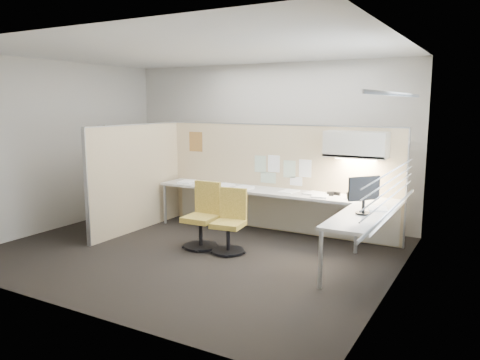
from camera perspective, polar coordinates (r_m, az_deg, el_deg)
The scene contains 28 objects.
floor at distance 6.87m, azimuth -5.47°, elevation -8.58°, with size 5.50×4.50×0.01m, color black.
ceiling at distance 6.57m, azimuth -5.87°, elevation 15.43°, with size 5.50×4.50×0.01m, color white.
wall_back at distance 8.50m, azimuth 3.09°, elevation 4.59°, with size 5.50×0.02×2.80m, color beige.
wall_front at distance 4.92m, azimuth -20.87°, elevation 0.51°, with size 5.50×0.02×2.80m, color beige.
wall_left at distance 8.45m, azimuth -21.17°, elevation 3.95°, with size 0.02×4.50×2.80m, color beige.
wall_right at distance 5.49m, azimuth 18.59°, elevation 1.49°, with size 0.02×4.50×2.80m, color beige.
window_pane at distance 5.47m, azimuth 18.42°, elevation 3.07°, with size 0.01×2.80×1.30m, color #97A4B0.
partition_back at distance 7.75m, azimuth 4.57°, elevation 0.20°, with size 4.10×0.06×1.75m, color #CBB98D.
partition_left at distance 7.96m, azimuth -12.40°, elevation 0.25°, with size 0.06×2.20×1.75m, color #CBB98D.
desk at distance 7.22m, azimuth 5.70°, elevation -2.70°, with size 4.00×2.07×0.73m.
overhead_bin at distance 7.01m, azimuth 13.98°, elevation 4.22°, with size 0.90×0.36×0.38m, color beige.
task_light_strip at distance 7.03m, azimuth 13.92°, elevation 2.52°, with size 0.60×0.06×0.02m, color #FFEABF.
pinned_papers at distance 7.66m, azimuth 5.01°, elevation 1.29°, with size 1.01×0.00×0.47m.
poster at distance 8.45m, azimuth -5.41°, elevation 4.67°, with size 0.28×0.00×0.35m, color orange.
chair_left at distance 6.91m, azimuth -4.53°, elevation -4.59°, with size 0.50×0.50×0.95m.
chair_right at distance 6.68m, azimuth -1.23°, elevation -5.28°, with size 0.47×0.49×0.89m.
monitor at distance 6.01m, azimuth 14.87°, elevation -1.50°, with size 0.31×0.37×0.47m.
phone at distance 6.98m, azimuth 13.92°, elevation -1.85°, with size 0.24×0.23×0.12m.
stapler at distance 7.21m, azimuth 11.61°, elevation -1.61°, with size 0.14×0.04×0.05m, color black.
tape_dispenser at distance 7.15m, azimuth 10.95°, elevation -1.66°, with size 0.10×0.06×0.06m, color black.
coat_hook at distance 7.41m, azimuth -16.91°, elevation 3.59°, with size 0.18×0.47×1.40m.
paper_stack_0 at distance 8.20m, azimuth -6.46°, elevation -0.23°, with size 0.23×0.30×0.03m, color white.
paper_stack_1 at distance 7.87m, azimuth -1.91°, elevation -0.62°, with size 0.23×0.30×0.02m, color white.
paper_stack_2 at distance 7.56m, azimuth 0.43°, elevation -0.97°, with size 0.23×0.30×0.04m, color white.
paper_stack_3 at distance 7.38m, azimuth 6.01°, elevation -1.38°, with size 0.23×0.30×0.01m, color white.
paper_stack_4 at distance 7.05m, azimuth 9.73°, elevation -1.91°, with size 0.23×0.30×0.02m, color white.
paper_stack_5 at distance 6.38m, azimuth 16.45°, elevation -3.38°, with size 0.23×0.30×0.02m, color white.
paper_stack_6 at distance 7.25m, azimuth 8.92°, elevation -1.59°, with size 0.23×0.30×0.02m, color white.
Camera 1 is at (3.75, -5.35, 2.10)m, focal length 35.00 mm.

